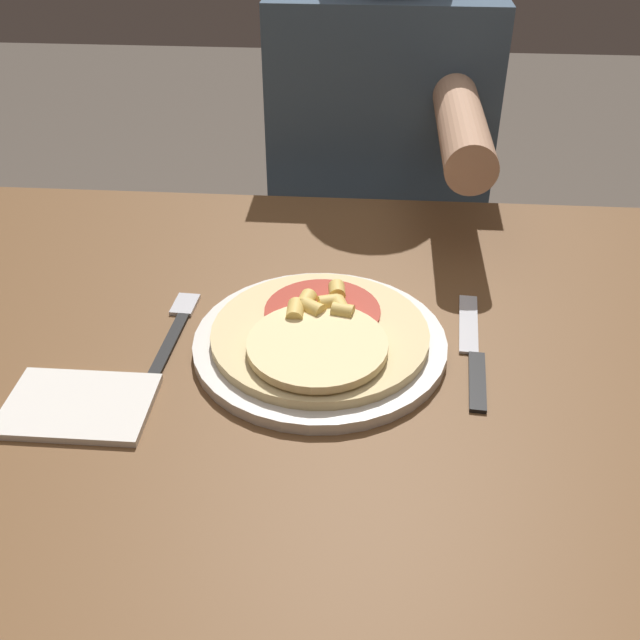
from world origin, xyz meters
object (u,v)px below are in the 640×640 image
dining_table (280,423)px  person_diner (380,159)px  pizza (320,333)px  fork (175,328)px  plate (320,343)px  knife (473,350)px

dining_table → person_diner: bearing=79.6°
pizza → fork: size_ratio=1.42×
plate → fork: (-0.18, 0.02, -0.00)m
dining_table → person_diner: 0.64m
dining_table → fork: size_ratio=6.09×
fork → pizza: bearing=-9.1°
knife → fork: bearing=177.1°
dining_table → knife: (0.23, 0.01, 0.12)m
person_diner → dining_table: bearing=-100.4°
dining_table → fork: fork is taller
dining_table → person_diner: (0.11, 0.62, 0.09)m
dining_table → person_diner: person_diner is taller
dining_table → knife: size_ratio=4.85×
knife → dining_table: bearing=-176.7°
knife → person_diner: (-0.11, 0.61, -0.02)m
pizza → knife: size_ratio=1.13×
fork → person_diner: 0.64m
pizza → person_diner: bearing=84.0°
dining_table → knife: bearing=3.3°
pizza → plate: bearing=89.6°
plate → pizza: 0.02m
fork → person_diner: person_diner is taller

